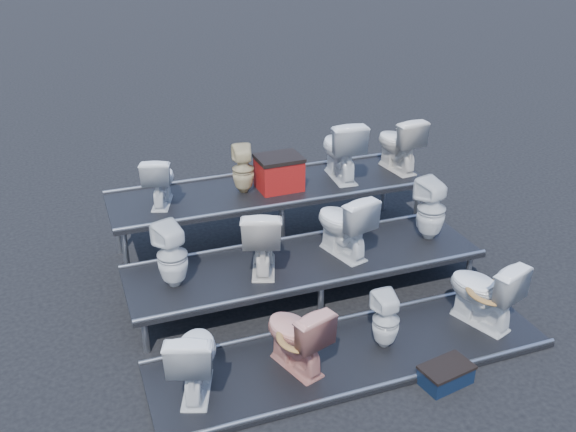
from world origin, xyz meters
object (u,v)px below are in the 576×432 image
object	(u,v)px
toilet_0	(194,357)
toilet_10	(341,149)
toilet_5	(262,237)
toilet_7	(431,209)
toilet_9	(243,169)
toilet_8	(160,180)
toilet_11	(398,143)
toilet_1	(296,335)
toilet_2	(386,320)
toilet_3	(483,291)
step_stool	(446,376)
toilet_4	(172,255)
toilet_6	(343,224)
red_crate	(279,174)

from	to	relation	value
toilet_0	toilet_10	bearing A→B (deg)	-115.81
toilet_5	toilet_7	distance (m)	2.20
toilet_9	toilet_8	bearing A→B (deg)	8.77
toilet_0	toilet_7	bearing A→B (deg)	-138.77
toilet_11	toilet_1	bearing A→B (deg)	39.89
toilet_8	toilet_2	bearing A→B (deg)	143.70
toilet_3	toilet_11	world-z (taller)	toilet_11
toilet_2	step_stool	distance (m)	0.80
toilet_9	toilet_10	world-z (taller)	toilet_10
toilet_4	toilet_1	bearing A→B (deg)	106.51
toilet_10	toilet_5	bearing A→B (deg)	44.68
toilet_5	toilet_10	distance (m)	2.06
toilet_6	step_stool	xyz separation A→B (m)	(0.23, -1.98, -0.77)
toilet_3	toilet_8	distance (m)	4.03
toilet_7	toilet_8	xyz separation A→B (m)	(-3.10, 1.30, 0.33)
toilet_0	toilet_1	bearing A→B (deg)	-160.27
toilet_4	toilet_7	world-z (taller)	toilet_7
step_stool	toilet_0	bearing A→B (deg)	153.62
toilet_0	toilet_4	xyz separation A→B (m)	(0.08, 1.30, 0.38)
toilet_5	toilet_11	bearing A→B (deg)	-132.39
toilet_2	red_crate	distance (m)	2.64
toilet_3	toilet_8	xyz separation A→B (m)	(-3.00, 2.60, 0.71)
toilet_2	toilet_3	bearing A→B (deg)	-179.82
toilet_1	toilet_6	size ratio (longest dim) A/B	0.95
toilet_9	toilet_1	bearing A→B (deg)	93.15
step_stool	red_crate	bearing A→B (deg)	90.31
toilet_3	toilet_4	world-z (taller)	toilet_4
toilet_4	red_crate	size ratio (longest dim) A/B	1.33
toilet_1	toilet_2	distance (m)	1.00
toilet_9	toilet_11	bearing A→B (deg)	-171.23
red_crate	toilet_0	bearing A→B (deg)	-126.17
toilet_9	toilet_10	bearing A→B (deg)	-171.23
toilet_8	toilet_5	bearing A→B (deg)	143.58
toilet_2	toilet_5	world-z (taller)	toilet_5
toilet_1	toilet_4	world-z (taller)	toilet_4
toilet_0	toilet_6	bearing A→B (deg)	-128.58
toilet_6	toilet_10	world-z (taller)	toilet_10
toilet_10	toilet_6	bearing A→B (deg)	71.91
toilet_11	toilet_6	bearing A→B (deg)	36.36
toilet_7	toilet_10	bearing A→B (deg)	-76.99
toilet_1	toilet_5	bearing A→B (deg)	-112.00
toilet_1	toilet_7	distance (m)	2.66
toilet_2	toilet_3	xyz separation A→B (m)	(1.18, 0.00, 0.10)
toilet_5	toilet_8	xyz separation A→B (m)	(-0.90, 1.30, 0.32)
toilet_5	toilet_8	distance (m)	1.62
toilet_8	red_crate	xyz separation A→B (m)	(1.54, -0.06, -0.12)
toilet_8	step_stool	size ratio (longest dim) A/B	1.31
red_crate	toilet_6	bearing A→B (deg)	-75.35
toilet_3	toilet_9	world-z (taller)	toilet_9
toilet_5	toilet_11	size ratio (longest dim) A/B	1.02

